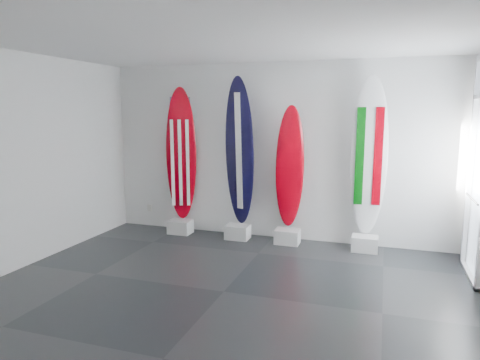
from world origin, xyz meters
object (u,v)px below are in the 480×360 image
(surfboard_swiss, at_px, (290,168))
(surfboard_navy, at_px, (239,152))
(surfboard_italy, at_px, (369,157))
(surfboard_usa, at_px, (181,154))

(surfboard_swiss, bearing_deg, surfboard_navy, 163.09)
(surfboard_navy, bearing_deg, surfboard_swiss, 14.87)
(surfboard_navy, relative_size, surfboard_swiss, 1.22)
(surfboard_italy, bearing_deg, surfboard_navy, 173.95)
(surfboard_italy, bearing_deg, surfboard_swiss, 173.95)
(surfboard_navy, xyz_separation_m, surfboard_swiss, (0.88, 0.00, -0.24))
(surfboard_usa, relative_size, surfboard_italy, 0.95)
(surfboard_navy, height_order, surfboard_swiss, surfboard_navy)
(surfboard_swiss, relative_size, surfboard_italy, 0.83)
(surfboard_navy, bearing_deg, surfboard_italy, 14.87)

